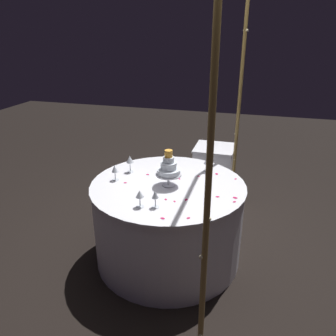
% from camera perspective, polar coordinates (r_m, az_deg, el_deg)
% --- Properties ---
extents(ground_plane, '(12.00, 12.00, 0.00)m').
position_cam_1_polar(ground_plane, '(3.27, 0.00, -14.77)').
color(ground_plane, black).
extents(decorative_arch, '(2.00, 0.06, 2.44)m').
position_cam_1_polar(decorative_arch, '(2.55, 10.91, 12.57)').
color(decorative_arch, olive).
rests_on(decorative_arch, ground).
extents(main_table, '(1.35, 1.35, 0.75)m').
position_cam_1_polar(main_table, '(3.06, 0.00, -9.15)').
color(main_table, white).
rests_on(main_table, ground).
extents(side_table, '(0.45, 0.45, 0.73)m').
position_cam_1_polar(side_table, '(4.03, 7.74, -1.30)').
color(side_table, white).
rests_on(side_table, ground).
extents(tiered_cake, '(0.22, 0.22, 0.32)m').
position_cam_1_polar(tiered_cake, '(2.79, 0.10, -0.08)').
color(tiered_cake, silver).
rests_on(tiered_cake, main_table).
extents(wine_glass_0, '(0.06, 0.06, 0.14)m').
position_cam_1_polar(wine_glass_0, '(2.48, -4.89, -4.63)').
color(wine_glass_0, silver).
rests_on(wine_glass_0, main_table).
extents(wine_glass_1, '(0.06, 0.06, 0.14)m').
position_cam_1_polar(wine_glass_1, '(2.47, -2.21, -4.76)').
color(wine_glass_1, silver).
rests_on(wine_glass_1, main_table).
extents(wine_glass_2, '(0.06, 0.06, 0.16)m').
position_cam_1_polar(wine_glass_2, '(3.09, -6.58, 1.40)').
color(wine_glass_2, silver).
rests_on(wine_glass_2, main_table).
extents(wine_glass_3, '(0.06, 0.06, 0.14)m').
position_cam_1_polar(wine_glass_3, '(3.10, 6.67, 1.03)').
color(wine_glass_3, silver).
rests_on(wine_glass_3, main_table).
extents(wine_glass_4, '(0.06, 0.06, 0.14)m').
position_cam_1_polar(wine_glass_4, '(2.95, -9.14, -0.25)').
color(wine_glass_4, silver).
rests_on(wine_glass_4, main_table).
extents(cake_knife, '(0.29, 0.10, 0.01)m').
position_cam_1_polar(cake_knife, '(3.10, -0.59, -0.69)').
color(cake_knife, silver).
rests_on(cake_knife, main_table).
extents(rose_petal_0, '(0.03, 0.03, 0.00)m').
position_cam_1_polar(rose_petal_0, '(2.64, 11.38, -5.72)').
color(rose_petal_0, '#C61951').
rests_on(rose_petal_0, main_table).
extents(rose_petal_1, '(0.04, 0.03, 0.00)m').
position_cam_1_polar(rose_petal_1, '(2.61, 6.84, -5.78)').
color(rose_petal_1, '#C61951').
rests_on(rose_petal_1, main_table).
extents(rose_petal_2, '(0.05, 0.04, 0.00)m').
position_cam_1_polar(rose_petal_2, '(3.10, 8.38, -1.00)').
color(rose_petal_2, '#C61951').
rests_on(rose_petal_2, main_table).
extents(rose_petal_3, '(0.03, 0.03, 0.00)m').
position_cam_1_polar(rose_petal_3, '(3.06, -3.50, -1.13)').
color(rose_petal_3, '#C61951').
rests_on(rose_petal_3, main_table).
extents(rose_petal_4, '(0.04, 0.04, 0.00)m').
position_cam_1_polar(rose_petal_4, '(2.76, 7.09, -4.04)').
color(rose_petal_4, '#C61951').
rests_on(rose_petal_4, main_table).
extents(rose_petal_5, '(0.03, 0.03, 0.00)m').
position_cam_1_polar(rose_petal_5, '(2.59, 1.14, -5.76)').
color(rose_petal_5, '#C61951').
rests_on(rose_petal_5, main_table).
extents(rose_petal_6, '(0.03, 0.03, 0.00)m').
position_cam_1_polar(rose_petal_6, '(3.03, 11.56, -1.85)').
color(rose_petal_6, '#C61951').
rests_on(rose_petal_6, main_table).
extents(rose_petal_7, '(0.03, 0.04, 0.00)m').
position_cam_1_polar(rose_petal_7, '(2.38, -0.93, -8.65)').
color(rose_petal_7, '#C61951').
rests_on(rose_petal_7, main_table).
extents(rose_petal_8, '(0.02, 0.03, 0.00)m').
position_cam_1_polar(rose_petal_8, '(3.04, 5.31, -1.41)').
color(rose_petal_8, '#C61951').
rests_on(rose_petal_8, main_table).
extents(rose_petal_9, '(0.03, 0.04, 0.00)m').
position_cam_1_polar(rose_petal_9, '(2.69, 8.54, -4.91)').
color(rose_petal_9, '#C61951').
rests_on(rose_petal_9, main_table).
extents(rose_petal_10, '(0.03, 0.02, 0.00)m').
position_cam_1_polar(rose_petal_10, '(2.62, 3.16, -5.46)').
color(rose_petal_10, '#C61951').
rests_on(rose_petal_10, main_table).
extents(rose_petal_11, '(0.03, 0.03, 0.00)m').
position_cam_1_polar(rose_petal_11, '(2.38, 3.54, -8.58)').
color(rose_petal_11, '#C61951').
rests_on(rose_petal_11, main_table).
extents(rose_petal_12, '(0.03, 0.03, 0.00)m').
position_cam_1_polar(rose_petal_12, '(2.92, -7.36, -2.53)').
color(rose_petal_12, '#C61951').
rests_on(rose_petal_12, main_table).
extents(rose_petal_13, '(0.04, 0.05, 0.00)m').
position_cam_1_polar(rose_petal_13, '(2.70, 11.49, -5.04)').
color(rose_petal_13, '#C61951').
rests_on(rose_petal_13, main_table).
extents(rose_petal_14, '(0.03, 0.03, 0.00)m').
position_cam_1_polar(rose_petal_14, '(2.62, -0.38, -5.42)').
color(rose_petal_14, '#C61951').
rests_on(rose_petal_14, main_table).
extents(rose_petal_15, '(0.03, 0.03, 0.00)m').
position_cam_1_polar(rose_petal_15, '(2.97, 1.96, -1.86)').
color(rose_petal_15, '#C61951').
rests_on(rose_petal_15, main_table).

